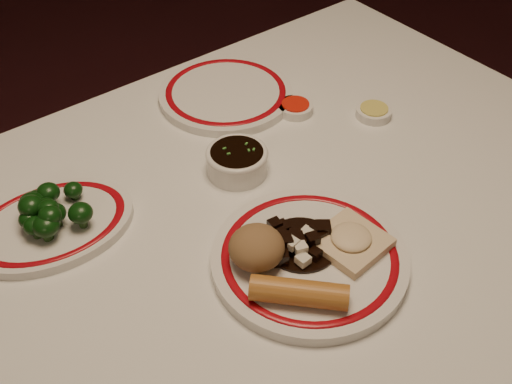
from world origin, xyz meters
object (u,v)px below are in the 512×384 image
object	(u,v)px
rice_mound	(257,248)
broccoli_pile	(46,211)
dining_table	(274,255)
spring_roll	(299,293)
fried_wonton	(351,241)
broccoli_plate	(50,225)
soy_bowl	(237,162)
main_plate	(309,259)
stirfry_heap	(297,241)

from	to	relation	value
rice_mound	broccoli_pile	xyz separation A→B (m)	(-0.19, 0.25, -0.01)
dining_table	spring_roll	size ratio (longest dim) A/B	9.54
fried_wonton	broccoli_plate	bearing A→B (deg)	135.38
soy_bowl	spring_roll	bearing A→B (deg)	-111.01
broccoli_plate	broccoli_pile	size ratio (longest dim) A/B	2.51
main_plate	rice_mound	size ratio (longest dim) A/B	3.63
rice_mound	spring_roll	bearing A→B (deg)	-89.69
dining_table	spring_roll	xyz separation A→B (m)	(-0.09, -0.16, 0.13)
fried_wonton	soy_bowl	world-z (taller)	fried_wonton
rice_mound	stirfry_heap	distance (m)	0.06
soy_bowl	dining_table	bearing A→B (deg)	-96.96
soy_bowl	fried_wonton	bearing A→B (deg)	-86.10
main_plate	spring_roll	bearing A→B (deg)	-141.96
fried_wonton	stirfry_heap	xyz separation A→B (m)	(-0.06, 0.04, 0.00)
dining_table	broccoli_plate	distance (m)	0.35
stirfry_heap	broccoli_pile	distance (m)	0.36
main_plate	fried_wonton	bearing A→B (deg)	-20.60
broccoli_pile	rice_mound	bearing A→B (deg)	-52.24
fried_wonton	soy_bowl	xyz separation A→B (m)	(-0.02, 0.24, -0.01)
spring_roll	fried_wonton	size ratio (longest dim) A/B	1.27
spring_roll	broccoli_plate	bearing A→B (deg)	75.95
rice_mound	broccoli_plate	world-z (taller)	rice_mound
spring_roll	broccoli_plate	world-z (taller)	spring_roll
fried_wonton	broccoli_pile	world-z (taller)	broccoli_pile
fried_wonton	broccoli_pile	distance (m)	0.44
main_plate	broccoli_pile	world-z (taller)	broccoli_pile
broccoli_plate	soy_bowl	distance (m)	0.30
rice_mound	fried_wonton	bearing A→B (deg)	-25.67
fried_wonton	broccoli_pile	size ratio (longest dim) A/B	0.91
dining_table	main_plate	size ratio (longest dim) A/B	4.34
broccoli_pile	spring_roll	bearing A→B (deg)	-60.13
broccoli_plate	spring_roll	bearing A→B (deg)	-60.43
spring_roll	stirfry_heap	bearing A→B (deg)	6.88
broccoli_pile	soy_bowl	world-z (taller)	broccoli_pile
dining_table	soy_bowl	xyz separation A→B (m)	(0.01, 0.11, 0.11)
fried_wonton	stirfry_heap	size ratio (longest dim) A/B	0.90
broccoli_plate	broccoli_pile	world-z (taller)	broccoli_pile
spring_roll	stirfry_heap	world-z (taller)	spring_roll
rice_mound	stirfry_heap	size ratio (longest dim) A/B	0.70
fried_wonton	rice_mound	bearing A→B (deg)	154.33
broccoli_plate	dining_table	bearing A→B (deg)	-32.57
rice_mound	soy_bowl	distance (m)	0.21
main_plate	spring_roll	xyz separation A→B (m)	(-0.06, -0.05, 0.02)
dining_table	rice_mound	bearing A→B (deg)	-142.45
main_plate	broccoli_plate	distance (m)	0.38
main_plate	broccoli_pile	distance (m)	0.38
fried_wonton	broccoli_plate	world-z (taller)	fried_wonton
fried_wonton	main_plate	bearing A→B (deg)	159.40
main_plate	fried_wonton	size ratio (longest dim) A/B	2.79
broccoli_plate	broccoli_pile	distance (m)	0.03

